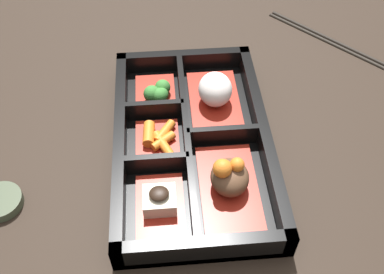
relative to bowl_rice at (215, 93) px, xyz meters
The scene contains 10 objects.
ground_plane 0.09m from the bowl_rice, 27.57° to the right, with size 3.00×3.00×0.00m, color black.
bento_base 0.09m from the bowl_rice, 27.57° to the right, with size 0.33×0.20×0.01m.
bento_rim 0.08m from the bowl_rice, 29.16° to the right, with size 0.33×0.20×0.04m.
bowl_rice is the anchor object (origin of this frame).
bowl_stew 0.15m from the bowl_rice, ahead, with size 0.13×0.07×0.06m.
bowl_greens 0.08m from the bowl_rice, 101.56° to the right, with size 0.07×0.06×0.03m.
bowl_carrots 0.11m from the bowl_rice, 50.68° to the right, with size 0.08×0.06×0.02m.
bowl_tofu 0.19m from the bowl_rice, 26.65° to the right, with size 0.09×0.06×0.03m.
chopsticks 0.26m from the bowl_rice, 124.38° to the left, with size 0.18×0.17×0.01m.
sauce_dish 0.31m from the bowl_rice, 62.87° to the right, with size 0.05×0.05×0.01m.
Camera 1 is at (0.38, -0.03, 0.46)m, focal length 42.00 mm.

